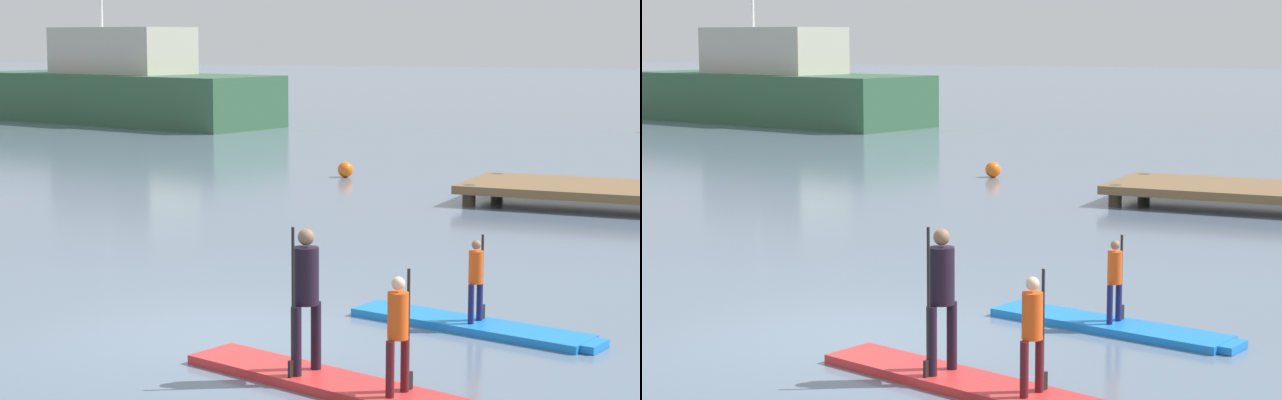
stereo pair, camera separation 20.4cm
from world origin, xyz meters
TOP-DOWN VIEW (x-y plane):
  - ground_plane at (0.00, 0.00)m, footprint 240.00×240.00m
  - paddleboard_near at (2.79, 1.39)m, footprint 3.32×1.30m
  - paddler_child_solo at (2.80, 1.40)m, footprint 0.21×0.37m
  - paddleboard_far at (2.12, -1.49)m, footprint 3.55×1.57m
  - paddler_adult at (1.81, -1.41)m, footprint 0.33×0.47m
  - paddler_child_front at (2.94, -1.71)m, footprint 0.26×0.40m
  - fishing_boat_white_large at (-20.54, 28.57)m, footprint 14.73×7.39m
  - mooring_buoy_near at (-4.71, 15.01)m, footprint 0.40×0.40m

SIDE VIEW (x-z plane):
  - ground_plane at x=0.00m, z-range 0.00..0.00m
  - paddleboard_near at x=2.79m, z-range 0.00..0.10m
  - paddleboard_far at x=2.12m, z-range 0.00..0.10m
  - mooring_buoy_near at x=-4.71m, z-range 0.00..0.40m
  - paddler_child_solo at x=2.80m, z-range 0.14..1.20m
  - paddler_child_front at x=2.94m, z-range 0.15..1.38m
  - paddler_adult at x=1.81m, z-range 0.19..1.75m
  - fishing_boat_white_large at x=-20.54m, z-range -3.81..6.67m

